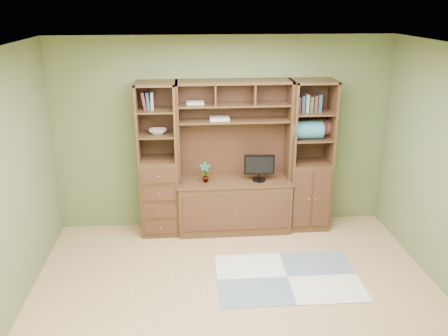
{
  "coord_description": "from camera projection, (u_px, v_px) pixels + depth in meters",
  "views": [
    {
      "loc": [
        -0.51,
        -4.15,
        3.01
      ],
      "look_at": [
        -0.06,
        1.2,
        1.1
      ],
      "focal_mm": 38.0,
      "sensor_mm": 36.0,
      "label": 1
    }
  ],
  "objects": [
    {
      "name": "magazines",
      "position": [
        219.0,
        118.0,
        6.14
      ],
      "size": [
        0.25,
        0.18,
        0.04
      ],
      "primitive_type": "cube",
      "color": "beige",
      "rests_on": "center_hutch"
    },
    {
      "name": "orchid",
      "position": [
        205.0,
        172.0,
        6.23
      ],
      "size": [
        0.14,
        0.1,
        0.27
      ],
      "primitive_type": "imported",
      "color": "#A74F38",
      "rests_on": "center_hutch"
    },
    {
      "name": "bowl",
      "position": [
        158.0,
        131.0,
        6.07
      ],
      "size": [
        0.23,
        0.23,
        0.06
      ],
      "primitive_type": "imported",
      "color": "beige",
      "rests_on": "left_tower"
    },
    {
      "name": "rug",
      "position": [
        287.0,
        277.0,
        5.44
      ],
      "size": [
        1.63,
        1.1,
        0.01
      ],
      "primitive_type": "cube",
      "rotation": [
        0.0,
        0.0,
        -0.01
      ],
      "color": "#ABB0B0",
      "rests_on": "ground"
    },
    {
      "name": "left_tower",
      "position": [
        158.0,
        161.0,
        6.2
      ],
      "size": [
        0.5,
        0.45,
        2.05
      ],
      "primitive_type": "cube",
      "color": "#492D19",
      "rests_on": "ground"
    },
    {
      "name": "room",
      "position": [
        240.0,
        190.0,
        4.51
      ],
      "size": [
        4.6,
        4.1,
        2.64
      ],
      "color": "tan",
      "rests_on": "ground"
    },
    {
      "name": "monitor",
      "position": [
        259.0,
        163.0,
        6.26
      ],
      "size": [
        0.42,
        0.22,
        0.5
      ],
      "primitive_type": "cube",
      "rotation": [
        0.0,
        0.0,
        -0.09
      ],
      "color": "black",
      "rests_on": "center_hutch"
    },
    {
      "name": "right_tower",
      "position": [
        310.0,
        156.0,
        6.37
      ],
      "size": [
        0.55,
        0.45,
        2.05
      ],
      "primitive_type": "cube",
      "color": "#492D19",
      "rests_on": "ground"
    },
    {
      "name": "blanket_red",
      "position": [
        314.0,
        128.0,
        6.32
      ],
      "size": [
        0.4,
        0.22,
        0.22
      ],
      "primitive_type": "cube",
      "color": "brown",
      "rests_on": "right_tower"
    },
    {
      "name": "center_hutch",
      "position": [
        235.0,
        159.0,
        6.25
      ],
      "size": [
        1.54,
        0.53,
        2.05
      ],
      "primitive_type": "cube",
      "color": "#492D19",
      "rests_on": "ground"
    },
    {
      "name": "blanket_teal",
      "position": [
        307.0,
        130.0,
        6.18
      ],
      "size": [
        0.41,
        0.24,
        0.24
      ],
      "primitive_type": "cube",
      "color": "#316E81",
      "rests_on": "right_tower"
    }
  ]
}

